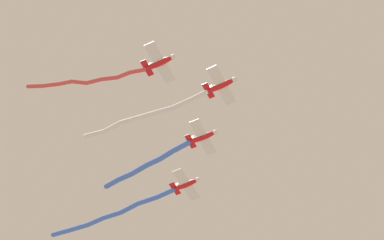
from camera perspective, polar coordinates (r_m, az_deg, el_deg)
name	(u,v)px	position (r m, az deg, el deg)	size (l,w,h in m)	color
airplane_lead	(221,85)	(83.37, 2.86, 3.39)	(5.17, 6.84, 1.69)	red
smoke_trail_lead	(145,116)	(86.82, -4.61, 0.40)	(20.41, 4.91, 1.92)	white
airplane_left_wing	(203,137)	(88.08, 1.06, -1.66)	(5.20, 6.85, 1.69)	red
smoke_trail_left_wing	(146,165)	(91.05, -4.45, -4.40)	(16.06, 2.21, 1.40)	#4C75DB
airplane_right_wing	(160,63)	(81.99, -3.14, 5.59)	(5.18, 6.84, 1.69)	red
smoke_trail_right_wing	(86,80)	(86.37, -10.30, 3.83)	(17.55, 7.66, 3.83)	#DB4C4C
airplane_slot	(186,184)	(93.24, -0.56, -6.27)	(5.16, 6.84, 1.69)	red
smoke_trail_slot	(113,214)	(97.79, -7.73, -9.04)	(22.42, 5.58, 1.41)	#4C75DB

